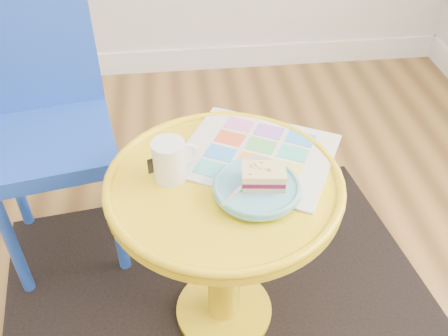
{
  "coord_description": "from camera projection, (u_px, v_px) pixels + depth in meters",
  "views": [
    {
      "loc": [
        0.54,
        -0.42,
        1.32
      ],
      "look_at": [
        0.65,
        0.46,
        0.58
      ],
      "focal_mm": 40.0,
      "sensor_mm": 36.0,
      "label": 1
    }
  ],
  "objects": [
    {
      "name": "rug",
      "position": [
        224.0,
        312.0,
        1.52
      ],
      "size": [
        1.43,
        1.26,
        0.01
      ],
      "primitive_type": "cube",
      "rotation": [
        0.0,
        0.0,
        0.13
      ],
      "color": "black",
      "rests_on": "ground"
    },
    {
      "name": "side_table",
      "position": [
        224.0,
        225.0,
        1.28
      ],
      "size": [
        0.57,
        0.57,
        0.54
      ],
      "color": "gold",
      "rests_on": "ground"
    },
    {
      "name": "chair",
      "position": [
        42.0,
        114.0,
        1.47
      ],
      "size": [
        0.44,
        0.44,
        0.86
      ],
      "rotation": [
        0.0,
        0.0,
        0.18
      ],
      "color": "#1C44B6",
      "rests_on": "ground"
    },
    {
      "name": "newspaper",
      "position": [
        257.0,
        154.0,
        1.25
      ],
      "size": [
        0.47,
        0.45,
        0.01
      ],
      "primitive_type": "cube",
      "rotation": [
        0.0,
        0.0,
        -0.5
      ],
      "color": "silver",
      "rests_on": "side_table"
    },
    {
      "name": "mug",
      "position": [
        170.0,
        159.0,
        1.16
      ],
      "size": [
        0.11,
        0.08,
        0.1
      ],
      "rotation": [
        0.0,
        0.0,
        0.33
      ],
      "color": "white",
      "rests_on": "side_table"
    },
    {
      "name": "plate",
      "position": [
        257.0,
        188.0,
        1.13
      ],
      "size": [
        0.2,
        0.2,
        0.02
      ],
      "color": "#57A6B8",
      "rests_on": "newspaper"
    },
    {
      "name": "cake_slice",
      "position": [
        263.0,
        176.0,
        1.12
      ],
      "size": [
        0.11,
        0.08,
        0.04
      ],
      "rotation": [
        0.0,
        0.0,
        -0.13
      ],
      "color": "#D3BC8C",
      "rests_on": "plate"
    },
    {
      "name": "fork",
      "position": [
        243.0,
        186.0,
        1.12
      ],
      "size": [
        0.11,
        0.12,
        0.0
      ],
      "rotation": [
        0.0,
        0.0,
        -0.75
      ],
      "color": "silver",
      "rests_on": "plate"
    }
  ]
}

